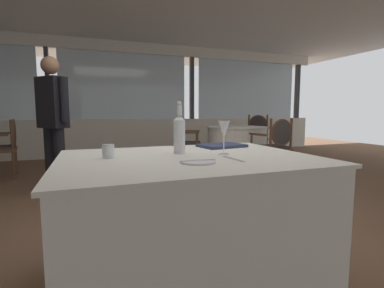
{
  "coord_description": "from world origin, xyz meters",
  "views": [
    {
      "loc": [
        -0.83,
        -2.42,
        1.01
      ],
      "look_at": [
        -0.26,
        -0.84,
        0.82
      ],
      "focal_mm": 26.43,
      "sensor_mm": 36.0,
      "label": 1
    }
  ],
  "objects_px": {
    "water_bottle": "(179,133)",
    "menu_book": "(222,146)",
    "diner_person_0": "(53,117)",
    "dining_chair_0_2": "(5,143)",
    "dining_chair_1_1": "(275,143)",
    "dining_chair_1_2": "(256,134)",
    "water_tumbler": "(108,151)",
    "side_plate": "(198,162)",
    "dining_chair_1_0": "(184,139)",
    "wine_glass": "(224,130)"
  },
  "relations": [
    {
      "from": "water_bottle",
      "to": "menu_book",
      "type": "xyz_separation_m",
      "value": [
        0.39,
        0.2,
        -0.12
      ]
    },
    {
      "from": "diner_person_0",
      "to": "dining_chair_0_2",
      "type": "bearing_deg",
      "value": -97.57
    },
    {
      "from": "dining_chair_1_1",
      "to": "dining_chair_1_2",
      "type": "distance_m",
      "value": 1.67
    },
    {
      "from": "water_tumbler",
      "to": "dining_chair_0_2",
      "type": "xyz_separation_m",
      "value": [
        -1.35,
        3.45,
        -0.26
      ]
    },
    {
      "from": "side_plate",
      "to": "dining_chair_0_2",
      "type": "xyz_separation_m",
      "value": [
        -1.76,
        3.77,
        -0.23
      ]
    },
    {
      "from": "water_bottle",
      "to": "diner_person_0",
      "type": "bearing_deg",
      "value": 113.16
    },
    {
      "from": "dining_chair_1_1",
      "to": "water_bottle",
      "type": "bearing_deg",
      "value": 124.63
    },
    {
      "from": "menu_book",
      "to": "dining_chair_1_0",
      "type": "xyz_separation_m",
      "value": [
        0.7,
        3.0,
        -0.25
      ]
    },
    {
      "from": "side_plate",
      "to": "dining_chair_1_1",
      "type": "height_order",
      "value": "dining_chair_1_1"
    },
    {
      "from": "dining_chair_1_0",
      "to": "dining_chair_1_1",
      "type": "xyz_separation_m",
      "value": [
        1.01,
        -1.33,
        0.03
      ]
    },
    {
      "from": "water_bottle",
      "to": "water_tumbler",
      "type": "distance_m",
      "value": 0.44
    },
    {
      "from": "dining_chair_1_0",
      "to": "dining_chair_1_2",
      "type": "xyz_separation_m",
      "value": [
        1.66,
        0.21,
        0.05
      ]
    },
    {
      "from": "dining_chair_0_2",
      "to": "dining_chair_1_2",
      "type": "xyz_separation_m",
      "value": [
        4.51,
        -0.0,
        0.03
      ]
    },
    {
      "from": "dining_chair_1_1",
      "to": "dining_chair_0_2",
      "type": "bearing_deg",
      "value": 60.95
    },
    {
      "from": "side_plate",
      "to": "dining_chair_0_2",
      "type": "bearing_deg",
      "value": 115.08
    },
    {
      "from": "menu_book",
      "to": "dining_chair_1_0",
      "type": "bearing_deg",
      "value": 67.19
    },
    {
      "from": "dining_chair_1_2",
      "to": "menu_book",
      "type": "bearing_deg",
      "value": 16.56
    },
    {
      "from": "dining_chair_1_2",
      "to": "dining_chair_1_0",
      "type": "bearing_deg",
      "value": -29.91
    },
    {
      "from": "dining_chair_0_2",
      "to": "dining_chair_1_1",
      "type": "height_order",
      "value": "dining_chair_1_1"
    },
    {
      "from": "water_bottle",
      "to": "side_plate",
      "type": "bearing_deg",
      "value": -91.5
    },
    {
      "from": "water_bottle",
      "to": "dining_chair_0_2",
      "type": "relative_size",
      "value": 0.35
    },
    {
      "from": "menu_book",
      "to": "dining_chair_0_2",
      "type": "relative_size",
      "value": 0.35
    },
    {
      "from": "dining_chair_1_0",
      "to": "side_plate",
      "type": "bearing_deg",
      "value": -84.41
    },
    {
      "from": "water_tumbler",
      "to": "dining_chair_1_0",
      "type": "bearing_deg",
      "value": 64.94
    },
    {
      "from": "side_plate",
      "to": "diner_person_0",
      "type": "bearing_deg",
      "value": 110.14
    },
    {
      "from": "water_tumbler",
      "to": "diner_person_0",
      "type": "height_order",
      "value": "diner_person_0"
    },
    {
      "from": "wine_glass",
      "to": "dining_chair_1_0",
      "type": "bearing_deg",
      "value": 75.78
    },
    {
      "from": "wine_glass",
      "to": "water_tumbler",
      "type": "bearing_deg",
      "value": 170.76
    },
    {
      "from": "wine_glass",
      "to": "water_tumbler",
      "type": "distance_m",
      "value": 0.68
    },
    {
      "from": "menu_book",
      "to": "dining_chair_1_2",
      "type": "bearing_deg",
      "value": 44.04
    },
    {
      "from": "water_tumbler",
      "to": "dining_chair_0_2",
      "type": "relative_size",
      "value": 0.08
    },
    {
      "from": "water_bottle",
      "to": "water_tumbler",
      "type": "relative_size",
      "value": 4.23
    },
    {
      "from": "water_bottle",
      "to": "dining_chair_1_1",
      "type": "distance_m",
      "value": 2.83
    },
    {
      "from": "side_plate",
      "to": "dining_chair_1_1",
      "type": "relative_size",
      "value": 0.19
    },
    {
      "from": "dining_chair_0_2",
      "to": "dining_chair_1_2",
      "type": "bearing_deg",
      "value": 172.42
    },
    {
      "from": "wine_glass",
      "to": "dining_chair_1_1",
      "type": "relative_size",
      "value": 0.22
    },
    {
      "from": "water_tumbler",
      "to": "dining_chair_1_1",
      "type": "height_order",
      "value": "dining_chair_1_1"
    },
    {
      "from": "water_bottle",
      "to": "dining_chair_1_0",
      "type": "height_order",
      "value": "water_bottle"
    },
    {
      "from": "dining_chair_0_2",
      "to": "dining_chair_1_1",
      "type": "xyz_separation_m",
      "value": [
        3.87,
        -1.55,
        0.01
      ]
    },
    {
      "from": "side_plate",
      "to": "dining_chair_1_2",
      "type": "relative_size",
      "value": 0.18
    },
    {
      "from": "dining_chair_0_2",
      "to": "dining_chair_1_2",
      "type": "height_order",
      "value": "dining_chair_1_2"
    },
    {
      "from": "side_plate",
      "to": "menu_book",
      "type": "xyz_separation_m",
      "value": [
        0.4,
        0.55,
        0.01
      ]
    },
    {
      "from": "water_bottle",
      "to": "menu_book",
      "type": "height_order",
      "value": "water_bottle"
    },
    {
      "from": "wine_glass",
      "to": "diner_person_0",
      "type": "xyz_separation_m",
      "value": [
        -1.18,
        2.33,
        0.05
      ]
    },
    {
      "from": "dining_chair_1_0",
      "to": "dining_chair_1_2",
      "type": "relative_size",
      "value": 0.92
    },
    {
      "from": "dining_chair_1_0",
      "to": "dining_chair_1_1",
      "type": "height_order",
      "value": "dining_chair_1_1"
    },
    {
      "from": "water_bottle",
      "to": "water_tumbler",
      "type": "bearing_deg",
      "value": -176.46
    },
    {
      "from": "dining_chair_0_2",
      "to": "water_tumbler",
      "type": "bearing_deg",
      "value": 103.77
    },
    {
      "from": "side_plate",
      "to": "dining_chair_1_0",
      "type": "xyz_separation_m",
      "value": [
        1.09,
        3.55,
        -0.24
      ]
    },
    {
      "from": "wine_glass",
      "to": "water_tumbler",
      "type": "height_order",
      "value": "wine_glass"
    }
  ]
}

